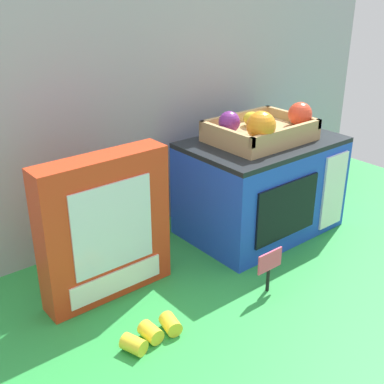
{
  "coord_description": "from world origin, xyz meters",
  "views": [
    {
      "loc": [
        -0.74,
        -0.81,
        0.65
      ],
      "look_at": [
        -0.07,
        0.02,
        0.17
      ],
      "focal_mm": 46.66,
      "sensor_mm": 36.0,
      "label": 1
    }
  ],
  "objects": [
    {
      "name": "ground_plane",
      "position": [
        0.0,
        0.0,
        0.0
      ],
      "size": [
        1.7,
        1.7,
        0.0
      ],
      "primitive_type": "plane",
      "color": "green",
      "rests_on": "ground"
    },
    {
      "name": "loose_toy_apple",
      "position": [
        0.43,
        0.03,
        0.03
      ],
      "size": [
        0.06,
        0.06,
        0.06
      ],
      "primitive_type": "sphere",
      "color": "red",
      "rests_on": "ground"
    },
    {
      "name": "loose_toy_banana",
      "position": [
        -0.32,
        -0.17,
        0.02
      ],
      "size": [
        0.13,
        0.06,
        0.03
      ],
      "color": "yellow",
      "rests_on": "ground"
    },
    {
      "name": "toy_microwave",
      "position": [
        0.17,
        0.02,
        0.13
      ],
      "size": [
        0.4,
        0.27,
        0.25
      ],
      "color": "blue",
      "rests_on": "ground"
    },
    {
      "name": "price_sign",
      "position": [
        -0.03,
        -0.2,
        0.07
      ],
      "size": [
        0.07,
        0.01,
        0.1
      ],
      "color": "black",
      "rests_on": "ground"
    },
    {
      "name": "cookie_set_box",
      "position": [
        -0.3,
        0.02,
        0.16
      ],
      "size": [
        0.29,
        0.07,
        0.32
      ],
      "color": "red",
      "rests_on": "ground"
    },
    {
      "name": "display_back_panel",
      "position": [
        0.0,
        0.25,
        0.38
      ],
      "size": [
        1.61,
        0.03,
        0.77
      ],
      "primitive_type": "cube",
      "color": "#A0A3A8",
      "rests_on": "ground"
    },
    {
      "name": "food_groups_crate",
      "position": [
        0.16,
        0.02,
        0.29
      ],
      "size": [
        0.26,
        0.19,
        0.1
      ],
      "color": "tan",
      "rests_on": "toy_microwave"
    }
  ]
}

